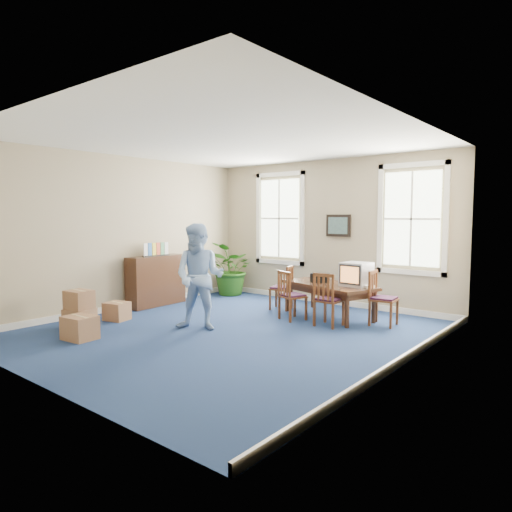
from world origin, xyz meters
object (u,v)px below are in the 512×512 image
Objects in this scene: chair_near_left at (293,295)px; cardboard_boxes at (90,309)px; conference_table at (328,300)px; credenza at (156,281)px; potted_plant at (232,269)px; crt_tv at (356,274)px; man at (200,277)px.

cardboard_boxes is (-2.28, -2.83, -0.11)m from chair_near_left.
credenza reaches higher than conference_table.
conference_table is 1.53× the size of cardboard_boxes.
credenza is at bearing 33.45° from chair_near_left.
potted_plant is 1.06× the size of cardboard_boxes.
credenza reaches higher than cardboard_boxes.
chair_near_left is (-0.96, -0.70, -0.41)m from crt_tv.
conference_table is at bearing -171.53° from crt_tv.
man is 1.98m from cardboard_boxes.
potted_plant is at bearing 95.54° from cardboard_boxes.
credenza is 2.25m from cardboard_boxes.
conference_table is at bearing 52.49° from cardboard_boxes.
man is at bearing -100.09° from conference_table.
potted_plant is at bearing 175.09° from crt_tv.
crt_tv reaches higher than credenza.
conference_table is 0.77m from chair_near_left.
potted_plant is at bearing -173.54° from conference_table.
chair_near_left is 0.75× the size of cardboard_boxes.
potted_plant is at bearing 75.68° from credenza.
chair_near_left reaches higher than conference_table.
crt_tv is 2.93m from man.
cardboard_boxes reaches higher than conference_table.
conference_table is 3.60× the size of crt_tv.
crt_tv reaches higher than conference_table.
potted_plant is (-3.64, 0.58, -0.22)m from crt_tv.
credenza is 2.06m from potted_plant.
conference_table is at bearing 19.20° from credenza.
potted_plant reaches higher than cardboard_boxes.
chair_near_left reaches higher than cardboard_boxes.
man is at bearing 83.35° from chair_near_left.
conference_table is 4.39m from cardboard_boxes.
cardboard_boxes is (0.82, -2.09, -0.19)m from credenza.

